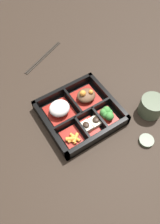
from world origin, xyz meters
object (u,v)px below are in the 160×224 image
(tea_cup, at_px, (151,106))
(chopsticks, at_px, (43,57))
(sauce_dish, at_px, (146,141))
(bowl_rice, at_px, (60,109))

(tea_cup, relative_size, chopsticks, 0.39)
(tea_cup, height_order, sauce_dish, tea_cup)
(bowl_rice, height_order, sauce_dish, bowl_rice)
(tea_cup, relative_size, sauce_dish, 1.70)
(sauce_dish, bearing_deg, tea_cup, 42.85)
(bowl_rice, bearing_deg, chopsticks, 73.95)
(tea_cup, xyz_separation_m, chopsticks, (-0.20, 0.47, -0.03))
(bowl_rice, xyz_separation_m, tea_cup, (0.28, -0.17, 0.00))
(tea_cup, distance_m, chopsticks, 0.51)
(chopsticks, distance_m, sauce_dish, 0.57)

